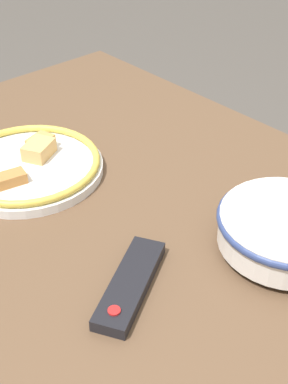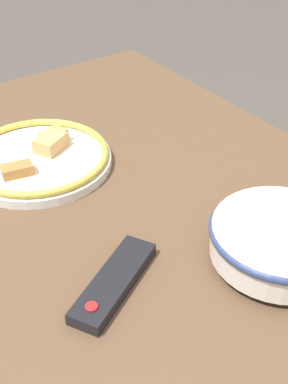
{
  "view_description": "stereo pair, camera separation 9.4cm",
  "coord_description": "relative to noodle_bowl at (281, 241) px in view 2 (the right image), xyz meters",
  "views": [
    {
      "loc": [
        -0.5,
        0.5,
        1.29
      ],
      "look_at": [
        0.06,
        -0.01,
        0.74
      ],
      "focal_mm": 50.0,
      "sensor_mm": 36.0,
      "label": 1
    },
    {
      "loc": [
        -0.56,
        0.43,
        1.29
      ],
      "look_at": [
        0.06,
        -0.01,
        0.74
      ],
      "focal_mm": 50.0,
      "sensor_mm": 36.0,
      "label": 2
    }
  ],
  "objects": [
    {
      "name": "tv_remote",
      "position": [
        0.1,
        0.24,
        -0.03
      ],
      "size": [
        0.14,
        0.19,
        0.02
      ],
      "rotation": [
        0.0,
        0.0,
        0.51
      ],
      "color": "black",
      "rests_on": "dining_table"
    },
    {
      "name": "dining_table",
      "position": [
        0.17,
        0.11,
        -0.12
      ],
      "size": [
        1.42,
        0.84,
        0.71
      ],
      "color": "brown",
      "rests_on": "ground_plane"
    },
    {
      "name": "noodle_bowl",
      "position": [
        0.0,
        0.0,
        0.0
      ],
      "size": [
        0.23,
        0.23,
        0.07
      ],
      "color": "silver",
      "rests_on": "dining_table"
    },
    {
      "name": "food_plate",
      "position": [
        0.47,
        0.19,
        -0.02
      ],
      "size": [
        0.29,
        0.29,
        0.05
      ],
      "color": "white",
      "rests_on": "dining_table"
    }
  ]
}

